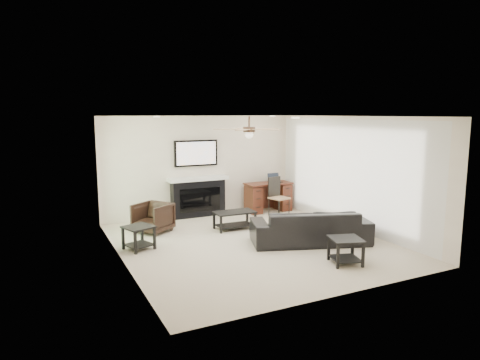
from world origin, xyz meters
The scene contains 10 objects.
room_shell centered at (0.19, 0.08, 1.68)m, with size 5.50×5.54×2.52m.
sofa centered at (1.06, -0.50, 0.34)m, with size 2.31×0.90×0.67m, color black.
armchair centered at (-1.54, 1.65, 0.32)m, with size 0.69×0.71×0.65m, color black.
coffee_table centered at (0.16, 1.10, 0.20)m, with size 0.90×0.50×0.40m, color black.
end_table_near centered at (0.91, -1.75, 0.23)m, with size 0.52×0.52×0.45m, color black.
end_table_left centered at (-2.09, 0.60, 0.23)m, with size 0.50×0.50×0.45m, color black.
fireplace_unit centered at (-0.14, 2.58, 0.95)m, with size 1.52×0.34×1.91m, color black.
desk centered at (1.71, 2.31, 0.38)m, with size 1.22×0.56×0.76m, color #3C140F.
desk_chair centered at (1.71, 1.76, 0.48)m, with size 0.42×0.44×0.97m, color black.
laptop centered at (1.91, 2.29, 0.88)m, with size 0.33×0.24×0.23m, color black.
Camera 1 is at (-3.82, -7.27, 2.55)m, focal length 32.00 mm.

